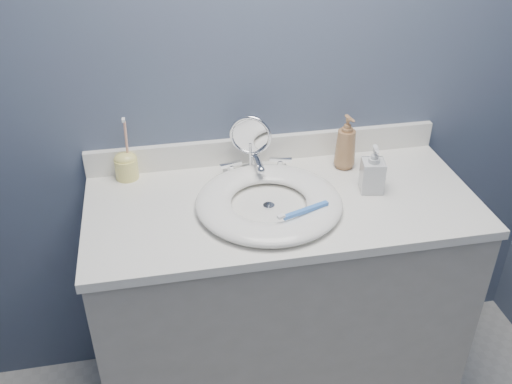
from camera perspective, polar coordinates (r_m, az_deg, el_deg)
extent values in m
cube|color=#49576E|center=(1.88, 0.94, 11.97)|extent=(2.20, 0.02, 2.40)
cube|color=#AAA49B|center=(2.07, 2.33, -11.39)|extent=(1.20, 0.55, 0.85)
cube|color=white|center=(1.79, 2.64, -1.22)|extent=(1.22, 0.57, 0.03)
cube|color=white|center=(1.98, 0.94, 4.38)|extent=(1.22, 0.02, 0.09)
cylinder|color=silver|center=(1.75, 1.29, -1.41)|extent=(0.04, 0.04, 0.01)
cube|color=silver|center=(1.92, -0.02, 2.08)|extent=(0.22, 0.05, 0.01)
cylinder|color=silver|center=(1.91, -0.02, 2.83)|extent=(0.03, 0.03, 0.06)
cylinder|color=silver|center=(1.86, 0.24, 2.87)|extent=(0.02, 0.09, 0.02)
sphere|color=silver|center=(1.82, 0.52, 2.18)|extent=(0.03, 0.03, 0.03)
cylinder|color=silver|center=(1.90, -2.54, 2.24)|extent=(0.02, 0.02, 0.03)
cube|color=silver|center=(1.89, -2.55, 2.79)|extent=(0.08, 0.03, 0.01)
cylinder|color=silver|center=(1.93, 2.46, 2.73)|extent=(0.02, 0.02, 0.03)
cube|color=silver|center=(1.92, 2.47, 3.27)|extent=(0.08, 0.03, 0.01)
cylinder|color=silver|center=(1.93, -0.54, 2.18)|extent=(0.08, 0.08, 0.01)
cylinder|color=silver|center=(1.90, -0.55, 3.53)|extent=(0.01, 0.01, 0.10)
torus|color=silver|center=(1.87, -0.56, 5.68)|extent=(0.13, 0.06, 0.14)
cylinder|color=white|center=(1.87, -0.56, 5.68)|extent=(0.11, 0.05, 0.12)
imported|color=#966B44|center=(1.94, 8.99, 4.95)|extent=(0.09, 0.09, 0.19)
imported|color=silver|center=(1.83, 11.63, 2.29)|extent=(0.08, 0.08, 0.16)
cylinder|color=#F4E87A|center=(1.93, -12.81, 2.31)|extent=(0.08, 0.08, 0.07)
ellipsoid|color=#F4E87A|center=(1.91, -12.94, 3.23)|extent=(0.08, 0.06, 0.05)
cylinder|color=#E9A084|center=(1.88, -12.84, 5.03)|extent=(0.02, 0.02, 0.14)
cube|color=white|center=(1.84, -13.13, 7.03)|extent=(0.01, 0.02, 0.01)
cube|color=#3E7CDD|center=(1.67, 4.99, -1.85)|extent=(0.15, 0.07, 0.01)
cube|color=white|center=(1.62, 2.54, -2.48)|extent=(0.03, 0.02, 0.01)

